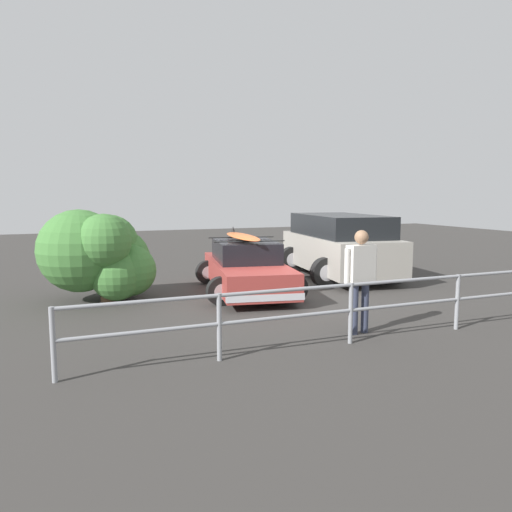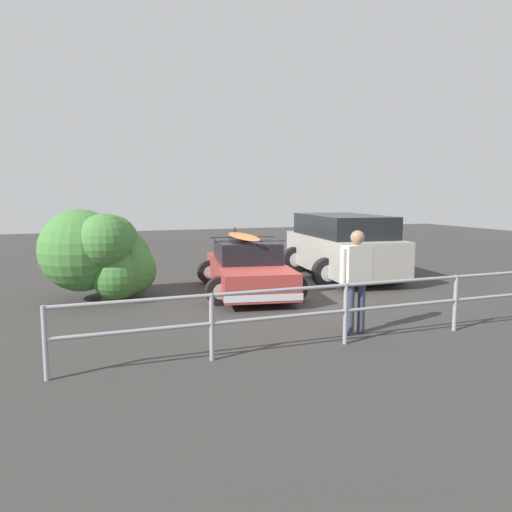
% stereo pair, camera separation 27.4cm
% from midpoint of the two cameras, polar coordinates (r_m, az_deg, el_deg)
% --- Properties ---
extents(ground_plane, '(44.00, 44.00, 0.02)m').
position_cam_midpoint_polar(ground_plane, '(11.62, 2.29, -4.66)').
color(ground_plane, '#383533').
rests_on(ground_plane, ground).
extents(sedan_car, '(2.68, 4.46, 1.52)m').
position_cam_midpoint_polar(sedan_car, '(12.04, -1.77, -1.33)').
color(sedan_car, '#9E3833').
rests_on(sedan_car, ground).
extents(suv_car, '(3.03, 4.70, 1.78)m').
position_cam_midpoint_polar(suv_car, '(14.30, 8.97, 1.26)').
color(suv_car, '#9E998E').
rests_on(suv_car, ground).
extents(person_bystander, '(0.68, 0.27, 1.76)m').
position_cam_midpoint_polar(person_bystander, '(8.53, 10.97, -1.80)').
color(person_bystander, '#33384C').
rests_on(person_bystander, ground).
extents(railing_fence, '(10.98, 0.16, 0.97)m').
position_cam_midpoint_polar(railing_fence, '(8.63, 16.00, -4.51)').
color(railing_fence, gray).
rests_on(railing_fence, ground).
extents(bush_near_left, '(2.51, 2.12, 2.03)m').
position_cam_midpoint_polar(bush_near_left, '(11.59, -17.77, 0.11)').
color(bush_near_left, brown).
rests_on(bush_near_left, ground).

